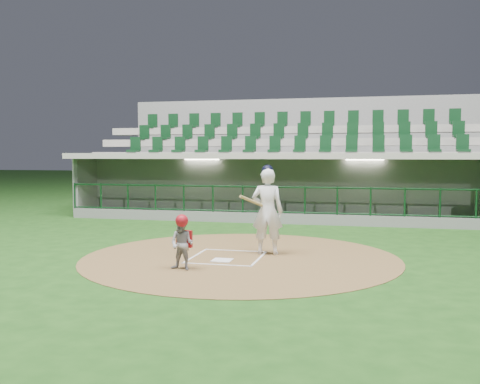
% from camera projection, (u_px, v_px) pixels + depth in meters
% --- Properties ---
extents(ground, '(120.00, 120.00, 0.00)m').
position_uv_depth(ground, '(230.00, 255.00, 12.44)').
color(ground, '#184112').
rests_on(ground, ground).
extents(dirt_circle, '(7.20, 7.20, 0.01)m').
position_uv_depth(dirt_circle, '(241.00, 257.00, 12.18)').
color(dirt_circle, brown).
rests_on(dirt_circle, ground).
extents(home_plate, '(0.43, 0.43, 0.02)m').
position_uv_depth(home_plate, '(222.00, 260.00, 11.76)').
color(home_plate, white).
rests_on(home_plate, dirt_circle).
extents(batter_box_chalk, '(1.55, 1.80, 0.01)m').
position_uv_depth(batter_box_chalk, '(227.00, 257.00, 12.15)').
color(batter_box_chalk, white).
rests_on(batter_box_chalk, ground).
extents(dugout_structure, '(16.40, 3.70, 3.00)m').
position_uv_depth(dugout_structure, '(285.00, 192.00, 19.93)').
color(dugout_structure, slate).
rests_on(dugout_structure, ground).
extents(seating_deck, '(17.00, 6.72, 5.15)m').
position_uv_depth(seating_deck, '(293.00, 176.00, 22.93)').
color(seating_deck, gray).
rests_on(seating_deck, ground).
extents(batter, '(0.91, 0.89, 2.10)m').
position_uv_depth(batter, '(267.00, 210.00, 12.50)').
color(batter, white).
rests_on(batter, dirt_circle).
extents(catcher, '(0.57, 0.47, 1.13)m').
position_uv_depth(catcher, '(182.00, 242.00, 10.81)').
color(catcher, gray).
rests_on(catcher, dirt_circle).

